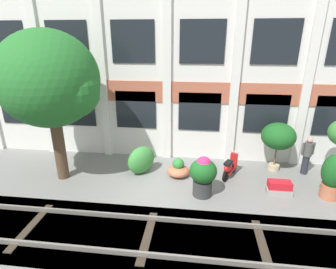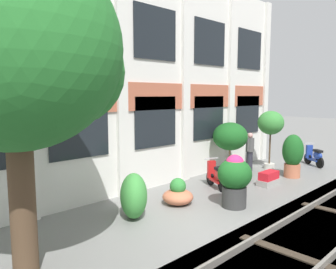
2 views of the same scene
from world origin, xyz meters
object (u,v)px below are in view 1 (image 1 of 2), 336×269
Objects in this scene: potted_plant_fluted_column at (334,174)px; potted_plant_square_trough at (279,188)px; scooter_second_parked at (230,167)px; topiary_hedge at (141,160)px; broadleaf_tree at (49,83)px; potted_plant_terracotta_small at (278,137)px; potted_plant_wide_bowl at (178,169)px; potted_plant_glazed_jar at (203,174)px; resident_by_doorway at (307,155)px.

potted_plant_square_trough is at bearing 177.65° from potted_plant_fluted_column.
scooter_second_parked is 0.99× the size of topiary_hedge.
broadleaf_tree is 9.07m from potted_plant_terracotta_small.
potted_plant_glazed_jar is at bearing -52.90° from potted_plant_wide_bowl.
resident_by_doorway is at bearing -50.98° from scooter_second_parked.
resident_by_doorway is (4.20, 2.10, 0.01)m from potted_plant_glazed_jar.
potted_plant_fluted_column is at bearing -2.63° from resident_by_doorway.
potted_plant_glazed_jar reaches higher than potted_plant_square_trough.
resident_by_doorway is at bearing 8.63° from broadleaf_tree.
potted_plant_fluted_column is 1.29× the size of topiary_hedge.
broadleaf_tree is 3.41× the size of potted_plant_fluted_column.
potted_plant_terracotta_small is at bearing -39.43° from scooter_second_parked.
resident_by_doorway is 1.24× the size of topiary_hedge.
potted_plant_fluted_column reaches higher than potted_plant_wide_bowl.
potted_plant_square_trough is 0.71× the size of topiary_hedge.
potted_plant_glazed_jar is at bearing -143.09° from potted_plant_terracotta_small.
scooter_second_parked is at bearing -88.08° from resident_by_doorway.
topiary_hedge is at bearing 176.29° from potted_plant_wide_bowl.
scooter_second_parked is at bearing 0.71° from topiary_hedge.
potted_plant_glazed_jar reaches higher than topiary_hedge.
scooter_second_parked is 3.60m from topiary_hedge.
potted_plant_square_trough is 5.37m from topiary_hedge.
potted_plant_square_trough is at bearing 8.90° from potted_plant_glazed_jar.
potted_plant_square_trough is at bearing -10.16° from topiary_hedge.
scooter_second_parked is at bearing -156.24° from potted_plant_terracotta_small.
potted_plant_wide_bowl is at bearing -165.91° from potted_plant_terracotta_small.
broadleaf_tree reaches higher than resident_by_doorway.
potted_plant_terracotta_small reaches higher than potted_plant_square_trough.
topiary_hedge is at bearing 117.53° from scooter_second_parked.
potted_plant_fluted_column is 1.75m from resident_by_doorway.
topiary_hedge is at bearing 169.84° from potted_plant_square_trough.
scooter_second_parked reaches higher than potted_plant_square_trough.
topiary_hedge reaches higher than potted_plant_square_trough.
potted_plant_glazed_jar is 1.64× the size of potted_plant_square_trough.
resident_by_doorway reaches higher than potted_plant_square_trough.
potted_plant_wide_bowl is 0.70× the size of topiary_hedge.
potted_plant_glazed_jar is at bearing -175.31° from potted_plant_fluted_column.
broadleaf_tree reaches higher than scooter_second_parked.
potted_plant_terracotta_small is 1.63× the size of topiary_hedge.
broadleaf_tree is at bearing -165.96° from topiary_hedge.
scooter_second_parked is (1.08, 1.42, -0.40)m from potted_plant_glazed_jar.
potted_plant_glazed_jar is 2.88m from topiary_hedge.
potted_plant_fluted_column is (4.43, 0.36, 0.09)m from potted_plant_glazed_jar.
topiary_hedge is (-3.59, -0.04, 0.14)m from scooter_second_parked.
potted_plant_fluted_column is at bearing -53.99° from potted_plant_terracotta_small.
resident_by_doorway is 6.76m from topiary_hedge.
potted_plant_fluted_column is 3.55m from scooter_second_parked.
potted_plant_fluted_column reaches higher than potted_plant_square_trough.
potted_plant_wide_bowl is at bearing 170.40° from potted_plant_fluted_column.
broadleaf_tree is 6.27× the size of potted_plant_wide_bowl.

